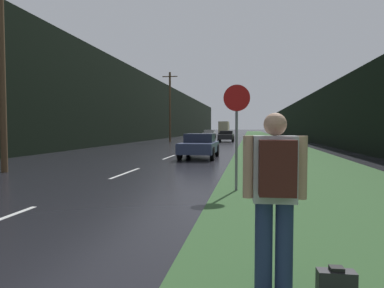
{
  "coord_description": "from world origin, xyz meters",
  "views": [
    {
      "loc": [
        4.52,
        0.95,
        1.69
      ],
      "look_at": [
        1.92,
        16.49,
        0.94
      ],
      "focal_mm": 32.0,
      "sensor_mm": 36.0,
      "label": 1
    }
  ],
  "objects_px": {
    "stop_sign": "(237,126)",
    "suitcase": "(336,285)",
    "car_passing_far": "(226,136)",
    "car_oncoming": "(209,134)",
    "car_passing_near": "(200,145)",
    "hitchhiker_with_backpack": "(275,191)",
    "delivery_truck": "(224,128)"
  },
  "relations": [
    {
      "from": "stop_sign",
      "to": "delivery_truck",
      "type": "xyz_separation_m",
      "value": [
        -5.99,
        78.52,
        -0.03
      ]
    },
    {
      "from": "hitchhiker_with_backpack",
      "to": "delivery_truck",
      "type": "relative_size",
      "value": 0.23
    },
    {
      "from": "car_passing_far",
      "to": "stop_sign",
      "type": "bearing_deg",
      "value": 94.26
    },
    {
      "from": "hitchhiker_with_backpack",
      "to": "car_oncoming",
      "type": "distance_m",
      "value": 51.8
    },
    {
      "from": "suitcase",
      "to": "car_passing_near",
      "type": "bearing_deg",
      "value": 100.7
    },
    {
      "from": "hitchhiker_with_backpack",
      "to": "suitcase",
      "type": "distance_m",
      "value": 1.08
    },
    {
      "from": "car_passing_near",
      "to": "car_oncoming",
      "type": "bearing_deg",
      "value": -84.29
    },
    {
      "from": "hitchhiker_with_backpack",
      "to": "delivery_truck",
      "type": "xyz_separation_m",
      "value": [
        -6.58,
        84.13,
        0.66
      ]
    },
    {
      "from": "car_passing_near",
      "to": "car_passing_far",
      "type": "height_order",
      "value": "car_passing_near"
    },
    {
      "from": "suitcase",
      "to": "car_oncoming",
      "type": "height_order",
      "value": "car_oncoming"
    },
    {
      "from": "suitcase",
      "to": "delivery_truck",
      "type": "bearing_deg",
      "value": 92.48
    },
    {
      "from": "stop_sign",
      "to": "suitcase",
      "type": "xyz_separation_m",
      "value": [
        1.18,
        -5.65,
        -1.59
      ]
    },
    {
      "from": "suitcase",
      "to": "delivery_truck",
      "type": "distance_m",
      "value": 84.49
    },
    {
      "from": "stop_sign",
      "to": "car_passing_near",
      "type": "height_order",
      "value": "stop_sign"
    },
    {
      "from": "car_oncoming",
      "to": "suitcase",
      "type": "bearing_deg",
      "value": -82.05
    },
    {
      "from": "stop_sign",
      "to": "car_oncoming",
      "type": "xyz_separation_m",
      "value": [
        -5.99,
        45.77,
        -1.06
      ]
    },
    {
      "from": "stop_sign",
      "to": "car_passing_near",
      "type": "distance_m",
      "value": 10.05
    },
    {
      "from": "hitchhiker_with_backpack",
      "to": "car_passing_far",
      "type": "distance_m",
      "value": 37.82
    },
    {
      "from": "suitcase",
      "to": "stop_sign",
      "type": "bearing_deg",
      "value": 99.45
    },
    {
      "from": "stop_sign",
      "to": "suitcase",
      "type": "bearing_deg",
      "value": -78.16
    },
    {
      "from": "hitchhiker_with_backpack",
      "to": "delivery_truck",
      "type": "height_order",
      "value": "delivery_truck"
    },
    {
      "from": "hitchhiker_with_backpack",
      "to": "car_oncoming",
      "type": "relative_size",
      "value": 0.41
    },
    {
      "from": "car_passing_far",
      "to": "car_oncoming",
      "type": "relative_size",
      "value": 0.92
    },
    {
      "from": "suitcase",
      "to": "car_oncoming",
      "type": "bearing_deg",
      "value": 95.55
    },
    {
      "from": "hitchhiker_with_backpack",
      "to": "car_passing_near",
      "type": "xyz_separation_m",
      "value": [
        -2.98,
        15.32,
        -0.35
      ]
    },
    {
      "from": "stop_sign",
      "to": "hitchhiker_with_backpack",
      "type": "relative_size",
      "value": 1.53
    },
    {
      "from": "suitcase",
      "to": "car_oncoming",
      "type": "xyz_separation_m",
      "value": [
        -7.18,
        51.42,
        0.53
      ]
    },
    {
      "from": "car_passing_near",
      "to": "suitcase",
      "type": "bearing_deg",
      "value": 103.1
    },
    {
      "from": "delivery_truck",
      "to": "car_oncoming",
      "type": "bearing_deg",
      "value": -90.0
    },
    {
      "from": "stop_sign",
      "to": "delivery_truck",
      "type": "height_order",
      "value": "delivery_truck"
    },
    {
      "from": "delivery_truck",
      "to": "car_passing_far",
      "type": "bearing_deg",
      "value": -85.56
    },
    {
      "from": "car_passing_near",
      "to": "car_oncoming",
      "type": "distance_m",
      "value": 36.24
    }
  ]
}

